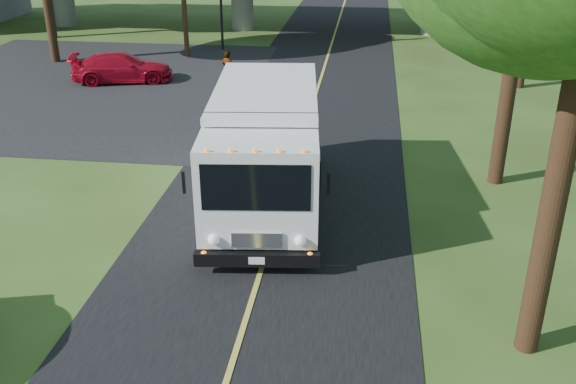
# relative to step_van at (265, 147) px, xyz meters

# --- Properties ---
(ground) EXTENTS (120.00, 120.00, 0.00)m
(ground) POSITION_rel_step_van_xyz_m (0.44, -6.53, -1.73)
(ground) COLOR #304318
(ground) RESTS_ON ground
(road) EXTENTS (7.00, 90.00, 0.02)m
(road) POSITION_rel_step_van_xyz_m (0.44, 3.47, -1.72)
(road) COLOR black
(road) RESTS_ON ground
(parking_lot) EXTENTS (16.00, 18.00, 0.01)m
(parking_lot) POSITION_rel_step_van_xyz_m (-10.56, 11.47, -1.73)
(parking_lot) COLOR black
(parking_lot) RESTS_ON ground
(lane_line) EXTENTS (0.12, 90.00, 0.01)m
(lane_line) POSITION_rel_step_van_xyz_m (0.44, 3.47, -1.70)
(lane_line) COLOR gold
(lane_line) RESTS_ON road
(step_van) EXTENTS (3.57, 7.85, 3.19)m
(step_van) POSITION_rel_step_van_xyz_m (0.00, 0.00, 0.00)
(step_van) COLOR white
(step_van) RESTS_ON ground
(red_sedan) EXTENTS (4.88, 2.96, 1.32)m
(red_sedan) POSITION_rel_step_van_xyz_m (-8.66, 12.13, -1.07)
(red_sedan) COLOR #AA0A1E
(red_sedan) RESTS_ON ground
(pedestrian) EXTENTS (0.71, 0.58, 1.68)m
(pedestrian) POSITION_rel_step_van_xyz_m (-3.56, 11.70, -0.89)
(pedestrian) COLOR gray
(pedestrian) RESTS_ON ground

